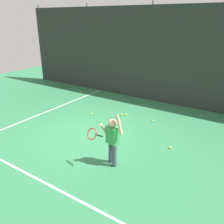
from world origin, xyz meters
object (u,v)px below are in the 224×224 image
object	(u,v)px
tennis_ball_0	(81,92)
tennis_ball_2	(92,114)
tennis_player	(112,138)
tennis_ball_3	(153,121)
tennis_ball_5	(170,148)
tennis_ball_1	(121,115)
tennis_ball_4	(126,114)

from	to	relation	value
tennis_ball_0	tennis_ball_2	bearing A→B (deg)	-41.53
tennis_player	tennis_ball_0	bearing A→B (deg)	148.30
tennis_ball_2	tennis_ball_3	size ratio (longest dim) A/B	1.00
tennis_player	tennis_ball_5	distance (m)	1.90
tennis_ball_5	tennis_ball_0	bearing A→B (deg)	154.32
tennis_ball_2	tennis_ball_5	size ratio (longest dim) A/B	1.00
tennis_ball_1	tennis_ball_5	xyz separation A→B (m)	(2.37, -1.30, 0.00)
tennis_ball_1	tennis_ball_2	distance (m)	1.11
tennis_ball_0	tennis_ball_1	xyz separation A→B (m)	(3.08, -1.32, 0.00)
tennis_ball_1	tennis_ball_5	distance (m)	2.70
tennis_ball_1	tennis_ball_5	world-z (taller)	same
tennis_player	tennis_ball_1	size ratio (longest dim) A/B	20.46
tennis_ball_1	tennis_ball_3	size ratio (longest dim) A/B	1.00
tennis_ball_1	tennis_ball_4	size ratio (longest dim) A/B	1.00
tennis_ball_0	tennis_ball_5	bearing A→B (deg)	-25.68
tennis_ball_4	tennis_ball_5	bearing A→B (deg)	-32.14
tennis_ball_2	tennis_ball_3	xyz separation A→B (m)	(2.15, 0.68, 0.00)
tennis_ball_3	tennis_ball_0	bearing A→B (deg)	164.26
tennis_player	tennis_ball_2	bearing A→B (deg)	147.51
tennis_ball_0	tennis_ball_2	xyz separation A→B (m)	(2.13, -1.89, 0.00)
tennis_ball_3	tennis_ball_1	bearing A→B (deg)	-174.52
tennis_ball_3	tennis_ball_4	bearing A→B (deg)	-179.16
tennis_ball_1	tennis_ball_4	bearing A→B (deg)	34.90
tennis_ball_0	tennis_ball_1	size ratio (longest dim) A/B	1.00
tennis_ball_1	tennis_ball_0	bearing A→B (deg)	156.77
tennis_ball_1	tennis_ball_3	world-z (taller)	same
tennis_player	tennis_ball_3	size ratio (longest dim) A/B	20.46
tennis_player	tennis_ball_3	distance (m)	3.01
tennis_ball_1	tennis_ball_4	world-z (taller)	same
tennis_ball_1	tennis_ball_4	distance (m)	0.17
tennis_ball_0	tennis_ball_2	size ratio (longest dim) A/B	1.00
tennis_ball_0	tennis_ball_5	size ratio (longest dim) A/B	1.00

